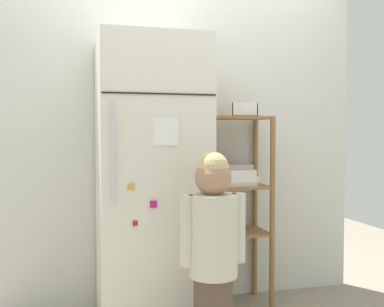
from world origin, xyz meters
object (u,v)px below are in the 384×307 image
(fruit_bin, at_px, (241,111))
(child_standing, at_px, (213,235))
(pantry_shelf_unit, at_px, (234,190))
(refrigerator, at_px, (151,182))

(fruit_bin, bearing_deg, child_standing, -120.70)
(fruit_bin, bearing_deg, pantry_shelf_unit, 177.42)
(refrigerator, distance_m, pantry_shelf_unit, 0.63)
(pantry_shelf_unit, distance_m, fruit_bin, 0.54)
(child_standing, bearing_deg, refrigerator, 112.35)
(pantry_shelf_unit, xyz_separation_m, fruit_bin, (0.04, -0.00, 0.54))
(child_standing, relative_size, pantry_shelf_unit, 0.84)
(refrigerator, distance_m, fruit_bin, 0.80)
(child_standing, xyz_separation_m, fruit_bin, (0.42, 0.70, 0.68))
(pantry_shelf_unit, bearing_deg, fruit_bin, -2.58)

